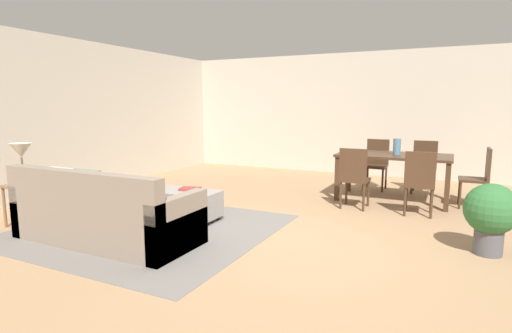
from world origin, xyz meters
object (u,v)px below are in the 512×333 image
(dining_chair_head_east, at_px, (480,174))
(vase_centerpiece, at_px, (397,147))
(book_on_ottoman, at_px, (190,189))
(dining_chair_near_left, at_px, (354,175))
(dining_chair_far_right, at_px, (424,164))
(side_table, at_px, (25,193))
(dining_chair_far_left, at_px, (376,161))
(couch, at_px, (104,216))
(potted_plant, at_px, (491,213))
(dining_chair_near_right, at_px, (420,180))
(table_lamp, at_px, (21,152))
(dining_table, at_px, (394,160))
(ottoman_table, at_px, (182,203))

(dining_chair_head_east, relative_size, vase_centerpiece, 3.59)
(vase_centerpiece, distance_m, book_on_ottoman, 3.36)
(dining_chair_near_left, relative_size, dining_chair_far_right, 1.00)
(dining_chair_far_right, bearing_deg, vase_centerpiece, -112.04)
(dining_chair_head_east, xyz_separation_m, vase_centerpiece, (-1.20, -0.06, 0.37))
(side_table, height_order, dining_chair_far_right, dining_chair_far_right)
(dining_chair_far_right, xyz_separation_m, dining_chair_head_east, (0.83, -0.85, 0.00))
(dining_chair_far_left, bearing_deg, couch, -117.11)
(dining_chair_far_right, relative_size, vase_centerpiece, 3.59)
(couch, distance_m, potted_plant, 4.18)
(dining_chair_near_right, bearing_deg, potted_plant, -58.22)
(dining_chair_far_right, relative_size, potted_plant, 1.23)
(couch, distance_m, table_lamp, 1.53)
(dining_table, relative_size, vase_centerpiece, 6.81)
(side_table, height_order, dining_chair_head_east, dining_chair_head_east)
(ottoman_table, relative_size, dining_chair_near_right, 1.11)
(couch, distance_m, vase_centerpiece, 4.50)
(dining_chair_far_left, xyz_separation_m, dining_chair_far_right, (0.82, 0.04, 0.00))
(dining_chair_far_left, bearing_deg, dining_table, -63.79)
(couch, relative_size, dining_chair_near_right, 2.35)
(side_table, bearing_deg, dining_chair_far_left, 50.49)
(ottoman_table, bearing_deg, side_table, -145.77)
(dining_chair_far_right, bearing_deg, ottoman_table, -130.20)
(couch, relative_size, dining_chair_far_left, 2.35)
(dining_chair_near_right, relative_size, dining_chair_far_right, 1.00)
(dining_chair_head_east, distance_m, book_on_ottoman, 4.30)
(table_lamp, relative_size, book_on_ottoman, 2.02)
(side_table, xyz_separation_m, potted_plant, (5.29, 1.46, 0.01))
(dining_chair_head_east, distance_m, vase_centerpiece, 1.26)
(table_lamp, distance_m, potted_plant, 5.51)
(dining_chair_far_left, distance_m, potted_plant, 3.38)
(dining_chair_near_right, relative_size, dining_chair_far_left, 1.00)
(side_table, relative_size, book_on_ottoman, 2.10)
(table_lamp, relative_size, dining_chair_near_right, 0.57)
(dining_chair_near_left, xyz_separation_m, book_on_ottoman, (-1.87, -1.54, -0.10))
(dining_table, height_order, dining_chair_head_east, dining_chair_head_east)
(couch, relative_size, dining_chair_far_right, 2.35)
(dining_chair_head_east, bearing_deg, dining_chair_near_left, -152.70)
(side_table, xyz_separation_m, table_lamp, (0.00, 0.00, 0.52))
(couch, xyz_separation_m, dining_chair_near_left, (2.22, 2.73, 0.22))
(dining_chair_near_left, xyz_separation_m, dining_chair_far_right, (0.86, 1.72, 0.00))
(side_table, relative_size, dining_chair_far_right, 0.59)
(couch, bearing_deg, potted_plant, 20.54)
(ottoman_table, relative_size, dining_chair_near_left, 1.11)
(ottoman_table, distance_m, dining_chair_head_east, 4.42)
(table_lamp, height_order, dining_chair_head_east, table_lamp)
(couch, distance_m, ottoman_table, 1.15)
(dining_table, distance_m, dining_chair_far_left, 0.94)
(dining_chair_near_right, relative_size, book_on_ottoman, 3.54)
(dining_chair_far_left, xyz_separation_m, potted_plant, (1.66, -2.95, -0.08))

